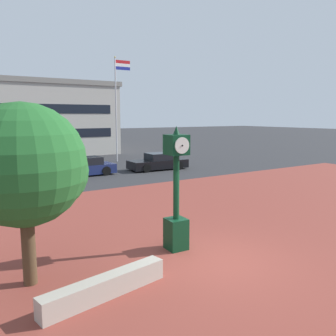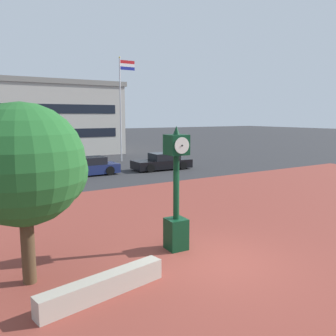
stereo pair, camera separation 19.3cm
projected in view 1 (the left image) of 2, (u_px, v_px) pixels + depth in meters
name	position (u px, v px, depth m)	size (l,w,h in m)	color
ground_plane	(218.00, 261.00, 10.11)	(200.00, 200.00, 0.00)	#2D2D30
plaza_brick_paving	(155.00, 228.00, 13.08)	(44.00, 15.14, 0.01)	brown
planter_wall	(106.00, 287.00, 8.09)	(3.20, 0.40, 0.50)	#ADA393
street_clock	(176.00, 197.00, 10.81)	(0.63, 0.72, 3.84)	#0C381E
plaza_tree	(30.00, 167.00, 8.50)	(3.19, 2.96, 4.47)	#4C3823
car_street_mid	(158.00, 162.00, 27.32)	(4.61, 2.13, 1.28)	black
car_street_far	(85.00, 167.00, 24.56)	(4.27, 1.87, 1.28)	navy
flagpole_primary	(117.00, 102.00, 31.56)	(1.53, 0.14, 9.29)	silver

